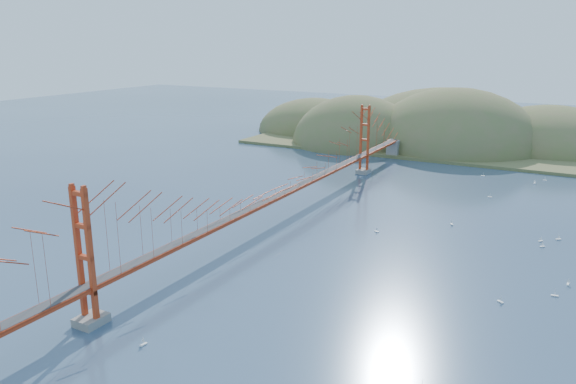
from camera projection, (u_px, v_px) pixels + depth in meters
The scene contains 16 objects.
ground at pixel (276, 222), 70.85m from camera, with size 320.00×320.00×0.00m, color #2D415A.
bridge at pixel (276, 167), 69.15m from camera, with size 2.20×94.40×12.00m.
far_headlands at pixel (435, 140), 127.73m from camera, with size 84.00×58.00×25.00m.
sailboat_13 at pixel (555, 295), 50.31m from camera, with size 0.63×0.55×0.72m.
sailboat_16 at pixel (377, 231), 66.99m from camera, with size 0.60×0.55×0.68m.
sailboat_1 at pixel (452, 224), 69.64m from camera, with size 0.63×0.63×0.69m.
sailboat_4 at pixel (542, 246), 62.19m from camera, with size 0.63×0.63×0.66m.
sailboat_5 at pixel (568, 283), 52.65m from camera, with size 0.47×0.59×0.69m.
sailboat_15 at pixel (535, 183), 89.35m from camera, with size 0.54×0.63×0.72m.
sailboat_10 at pixel (143, 344), 42.28m from camera, with size 0.55×0.63×0.72m.
sailboat_8 at pixel (558, 239), 64.43m from camera, with size 0.67×0.67×0.71m.
sailboat_12 at pixel (483, 175), 93.99m from camera, with size 0.63×0.52×0.73m.
sailboat_14 at pixel (541, 240), 63.85m from camera, with size 0.65×0.65×0.68m.
sailboat_7 at pixel (545, 180), 91.23m from camera, with size 0.57×0.47×0.66m.
sailboat_6 at pixel (500, 301), 49.16m from camera, with size 0.64×0.64×0.68m.
sailboat_3 at pixel (490, 196), 81.59m from camera, with size 0.59×0.56×0.67m.
Camera 1 is at (33.73, -58.28, 22.39)m, focal length 35.00 mm.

